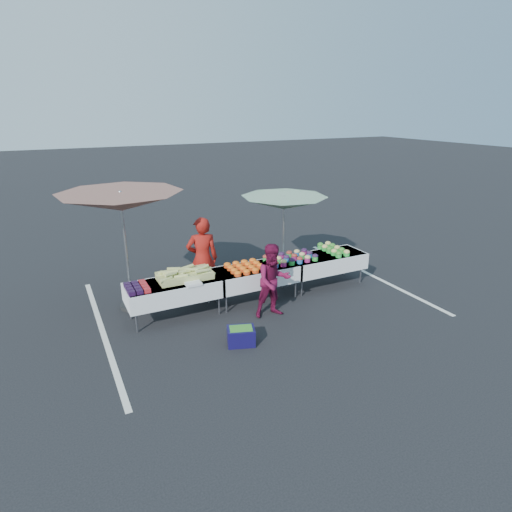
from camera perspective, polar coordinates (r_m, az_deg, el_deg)
name	(u,v)px	position (r m, az deg, el deg)	size (l,w,h in m)	color
ground	(256,299)	(9.37, 0.00, -5.78)	(80.00, 80.00, 0.00)	black
stripe_left	(103,332)	(8.58, -19.76, -9.50)	(0.10, 5.00, 0.00)	silver
stripe_right	(370,275)	(11.06, 15.01, -2.42)	(0.10, 5.00, 0.00)	silver
table_left	(174,290)	(8.54, -10.89, -4.43)	(1.86, 0.81, 0.75)	white
table_center	(256,274)	(9.13, 0.00, -2.47)	(1.86, 0.81, 0.75)	white
table_right	(325,261)	(10.02, 9.25, -0.72)	(1.86, 0.81, 0.75)	white
berry_punnets	(137,288)	(8.27, -15.59, -4.08)	(0.40, 0.54, 0.08)	black
corn_pile	(185,275)	(8.55, -9.45, -2.45)	(1.16, 0.57, 0.26)	tan
plastic_bags	(193,283)	(8.28, -8.40, -3.62)	(0.30, 0.25, 0.05)	white
carrot_bowls	(246,267)	(8.95, -1.40, -1.47)	(0.75, 0.69, 0.11)	#DC4718
potato_cups	(290,258)	(9.43, 4.62, -0.20)	(1.14, 0.58, 0.16)	#2565B0
bean_baskets	(333,249)	(10.15, 10.25, 0.91)	(0.36, 0.86, 0.15)	green
vendor	(202,259)	(9.13, -7.15, -0.41)	(0.67, 0.44, 1.83)	maroon
customer	(273,281)	(8.38, 2.32, -3.33)	(0.73, 0.57, 1.50)	maroon
umbrella_left	(121,202)	(8.66, -17.56, 6.83)	(2.93, 2.93, 2.46)	black
umbrella_right	(284,203)	(9.95, 3.77, 7.00)	(2.36, 2.36, 2.05)	black
storage_bin	(241,336)	(7.65, -2.01, -10.57)	(0.57, 0.49, 0.31)	#110C3F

